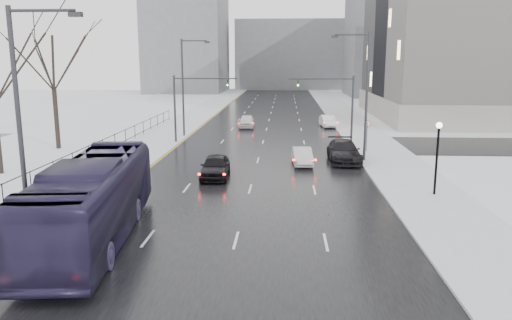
% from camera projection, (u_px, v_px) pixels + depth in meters
% --- Properties ---
extents(road, '(16.00, 150.00, 0.04)m').
position_uv_depth(road, '(267.00, 127.00, 59.49)').
color(road, black).
rests_on(road, ground).
extents(cross_road, '(130.00, 10.00, 0.04)m').
position_uv_depth(cross_road, '(263.00, 144.00, 47.75)').
color(cross_road, black).
rests_on(cross_road, ground).
extents(sidewalk_left, '(5.00, 150.00, 0.16)m').
position_uv_depth(sidewalk_left, '(180.00, 126.00, 60.08)').
color(sidewalk_left, silver).
rests_on(sidewalk_left, ground).
extents(sidewalk_right, '(5.00, 150.00, 0.16)m').
position_uv_depth(sidewalk_right, '(356.00, 127.00, 58.88)').
color(sidewalk_right, silver).
rests_on(sidewalk_right, ground).
extents(park_strip, '(14.00, 150.00, 0.12)m').
position_uv_depth(park_strip, '(103.00, 125.00, 60.64)').
color(park_strip, white).
rests_on(park_strip, ground).
extents(tree_park_d, '(8.75, 8.75, 12.50)m').
position_uv_depth(tree_park_d, '(1.00, 175.00, 35.09)').
color(tree_park_d, black).
rests_on(tree_park_d, ground).
extents(tree_park_e, '(9.45, 9.45, 13.50)m').
position_uv_depth(tree_park_e, '(59.00, 149.00, 44.89)').
color(tree_park_e, black).
rests_on(tree_park_e, ground).
extents(iron_fence, '(0.06, 70.00, 1.30)m').
position_uv_depth(iron_fence, '(39.00, 176.00, 30.71)').
color(iron_fence, black).
rests_on(iron_fence, sidewalk_left).
extents(streetlight_r_mid, '(2.95, 0.25, 10.00)m').
position_uv_depth(streetlight_r_mid, '(364.00, 91.00, 38.34)').
color(streetlight_r_mid, '#2D2D33').
rests_on(streetlight_r_mid, ground).
extents(streetlight_l_near, '(2.95, 0.25, 10.00)m').
position_uv_depth(streetlight_l_near, '(24.00, 120.00, 19.72)').
color(streetlight_l_near, '#2D2D33').
rests_on(streetlight_l_near, ground).
extents(streetlight_l_far, '(2.95, 0.25, 10.00)m').
position_uv_depth(streetlight_l_far, '(185.00, 83.00, 51.02)').
color(streetlight_l_far, '#2D2D33').
rests_on(streetlight_l_far, ground).
extents(lamppost_r_mid, '(0.36, 0.36, 4.28)m').
position_uv_depth(lamppost_r_mid, '(438.00, 148.00, 28.93)').
color(lamppost_r_mid, black).
rests_on(lamppost_r_mid, sidewalk_right).
extents(mast_signal_right, '(6.10, 0.33, 6.50)m').
position_uv_depth(mast_signal_right, '(341.00, 101.00, 46.52)').
color(mast_signal_right, '#2D2D33').
rests_on(mast_signal_right, ground).
extents(mast_signal_left, '(6.10, 0.33, 6.50)m').
position_uv_depth(mast_signal_left, '(186.00, 101.00, 47.36)').
color(mast_signal_left, '#2D2D33').
rests_on(mast_signal_left, ground).
extents(no_uturn_sign, '(0.60, 0.06, 2.70)m').
position_uv_depth(no_uturn_sign, '(367.00, 127.00, 42.86)').
color(no_uturn_sign, '#2D2D33').
rests_on(no_uturn_sign, sidewalk_right).
extents(bldg_far_right, '(24.00, 20.00, 22.00)m').
position_uv_depth(bldg_far_right, '(404.00, 45.00, 109.50)').
color(bldg_far_right, slate).
rests_on(bldg_far_right, ground).
extents(bldg_far_left, '(18.00, 22.00, 28.00)m').
position_uv_depth(bldg_far_left, '(187.00, 34.00, 121.57)').
color(bldg_far_left, slate).
rests_on(bldg_far_left, ground).
extents(bldg_far_center, '(30.00, 18.00, 18.00)m').
position_uv_depth(bldg_far_center, '(293.00, 55.00, 135.74)').
color(bldg_far_center, slate).
rests_on(bldg_far_center, ground).
extents(bus, '(4.55, 13.41, 3.66)m').
position_uv_depth(bus, '(93.00, 200.00, 22.11)').
color(bus, '#282243').
rests_on(bus, road).
extents(sedan_center_near, '(2.03, 4.68, 1.57)m').
position_uv_depth(sedan_center_near, '(215.00, 166.00, 33.93)').
color(sedan_center_near, black).
rests_on(sedan_center_near, road).
extents(sedan_right_near, '(1.68, 4.13, 1.33)m').
position_uv_depth(sedan_right_near, '(302.00, 156.00, 38.14)').
color(sedan_right_near, silver).
rests_on(sedan_right_near, road).
extents(sedan_right_far, '(2.44, 5.77, 1.66)m').
position_uv_depth(sedan_right_far, '(344.00, 151.00, 39.23)').
color(sedan_right_far, black).
rests_on(sedan_right_far, road).
extents(sedan_center_far, '(1.88, 4.46, 1.50)m').
position_uv_depth(sedan_center_far, '(247.00, 121.00, 58.91)').
color(sedan_center_far, white).
rests_on(sedan_center_far, road).
extents(sedan_right_distant, '(1.90, 4.33, 1.38)m').
position_uv_depth(sedan_right_distant, '(328.00, 121.00, 59.41)').
color(sedan_right_distant, white).
rests_on(sedan_right_distant, road).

